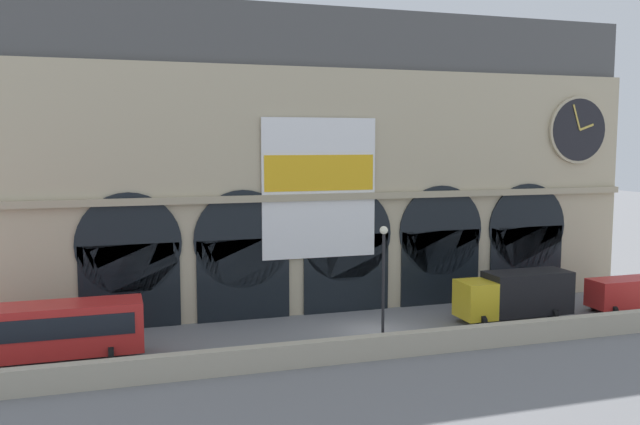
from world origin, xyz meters
The scene contains 7 objects.
ground_plane centered at (0.00, 0.00, 0.00)m, with size 200.00×200.00×0.00m, color slate.
quay_parapet_wall centered at (0.00, -4.74, 0.62)m, with size 90.00×0.70×1.25m, color #B2A891.
station_building centered at (0.03, 7.21, 9.72)m, with size 43.14×4.84×20.11m.
bus_west centered at (-18.95, -0.52, 1.78)m, with size 11.00×3.25×3.10m.
box_truck_mideast centered at (9.46, -0.43, 1.70)m, with size 7.50×2.91×3.12m.
van_east centered at (18.06, -0.49, 1.25)m, with size 5.20×2.48×2.20m.
street_lamp_quayside centered at (-1.11, -3.94, 4.41)m, with size 0.44×0.44×6.90m.
Camera 1 is at (-14.81, -36.23, 11.32)m, focal length 37.34 mm.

